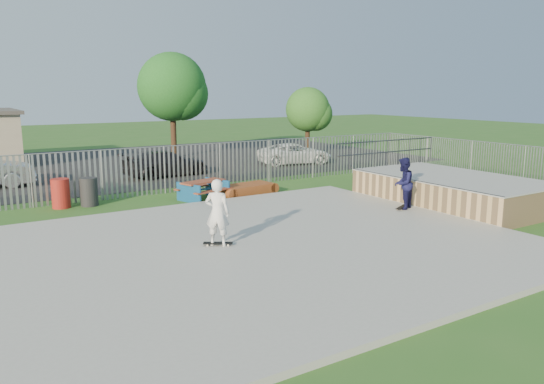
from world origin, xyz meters
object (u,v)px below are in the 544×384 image
picnic_table (203,190)px  skater_navy (403,183)px  tree_mid (172,87)px  car_dark (166,163)px  trash_bin_grey (89,192)px  trash_bin_red (61,193)px  car_white (295,154)px  skater_white (217,212)px  funbox (247,190)px  tree_right (308,110)px

picnic_table → skater_navy: skater_navy is taller
tree_mid → skater_navy: size_ratio=3.63×
car_dark → trash_bin_grey: bearing=128.6°
trash_bin_red → car_white: (14.12, 5.08, 0.08)m
skater_white → funbox: bearing=-83.6°
picnic_table → car_dark: 6.41m
tree_mid → car_dark: bearing=-115.1°
skater_navy → funbox: bearing=-88.4°
car_white → skater_white: bearing=150.6°
trash_bin_red → car_dark: 7.73m
picnic_table → car_white: car_white is taller
picnic_table → tree_mid: 14.55m
picnic_table → tree_right: size_ratio=0.48×
funbox → car_dark: car_dark is taller
funbox → skater_navy: 6.66m
picnic_table → funbox: bearing=-17.0°
car_dark → tree_right: 12.07m
trash_bin_grey → tree_right: tree_right is taller
funbox → tree_right: size_ratio=0.51×
funbox → tree_right: tree_right is taller
skater_navy → tree_mid: bearing=-113.0°
trash_bin_grey → skater_white: size_ratio=0.58×
car_dark → car_white: size_ratio=1.02×
car_white → skater_white: (-11.61, -13.02, 0.44)m
trash_bin_red → trash_bin_grey: size_ratio=1.02×
trash_bin_red → trash_bin_grey: 1.00m
trash_bin_red → tree_mid: bearing=51.9°
trash_bin_red → tree_mid: tree_mid is taller
picnic_table → skater_white: 7.00m
picnic_table → car_white: (9.01, 6.55, 0.24)m
trash_bin_red → skater_white: size_ratio=0.59×
car_white → skater_navy: size_ratio=2.37×
picnic_table → tree_mid: (4.16, 13.32, 4.11)m
picnic_table → trash_bin_grey: bearing=147.0°
tree_mid → trash_bin_red: bearing=-128.1°
trash_bin_red → trash_bin_grey: trash_bin_red is taller
car_white → tree_mid: bearing=48.0°
picnic_table → car_dark: bearing=66.2°
picnic_table → skater_white: bearing=-127.7°
tree_mid → skater_white: tree_mid is taller
funbox → trash_bin_grey: 6.27m
trash_bin_grey → tree_mid: size_ratio=0.16×
trash_bin_grey → car_dark: bearing=45.2°
trash_bin_grey → car_dark: (5.03, 5.06, 0.13)m
funbox → trash_bin_red: size_ratio=2.12×
trash_bin_grey → car_dark: size_ratio=0.24×
funbox → tree_mid: (2.18, 13.36, 4.28)m
funbox → car_dark: (-1.09, 6.38, 0.45)m
skater_white → car_dark: bearing=-63.4°
tree_mid → skater_white: size_ratio=3.63×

